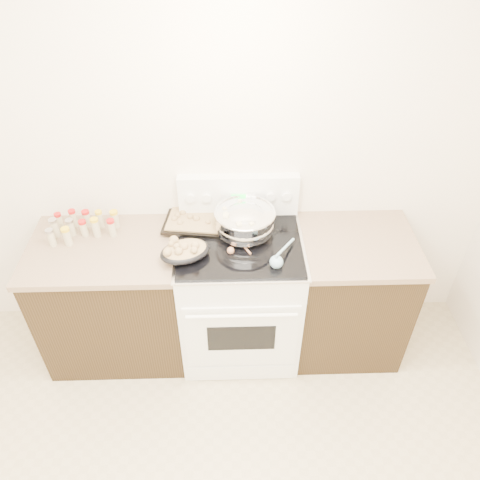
{
  "coord_description": "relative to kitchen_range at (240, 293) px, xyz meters",
  "views": [
    {
      "loc": [
        0.29,
        -0.74,
        2.76
      ],
      "look_at": [
        0.35,
        1.37,
        1.0
      ],
      "focal_mm": 35.0,
      "sensor_mm": 36.0,
      "label": 1
    }
  ],
  "objects": [
    {
      "name": "room_shell",
      "position": [
        -0.35,
        -1.42,
        1.21
      ],
      "size": [
        4.1,
        3.6,
        2.75
      ],
      "color": "white",
      "rests_on": "ground"
    },
    {
      "name": "roasting_pan",
      "position": [
        -0.32,
        -0.13,
        0.5
      ],
      "size": [
        0.35,
        0.29,
        0.11
      ],
      "color": "black",
      "rests_on": "kitchen_range"
    },
    {
      "name": "mixing_bowl",
      "position": [
        0.03,
        0.08,
        0.54
      ],
      "size": [
        0.4,
        0.4,
        0.22
      ],
      "color": "silver",
      "rests_on": "kitchen_range"
    },
    {
      "name": "counter_left",
      "position": [
        -0.83,
        0.01,
        -0.03
      ],
      "size": [
        0.93,
        0.67,
        0.92
      ],
      "color": "black",
      "rests_on": "ground"
    },
    {
      "name": "spice_jars",
      "position": [
        -0.98,
        0.13,
        0.49
      ],
      "size": [
        0.4,
        0.24,
        0.13
      ],
      "color": "#BFB28C",
      "rests_on": "counter_left"
    },
    {
      "name": "kitchen_range",
      "position": [
        0.0,
        0.0,
        0.0
      ],
      "size": [
        0.78,
        0.73,
        1.22
      ],
      "color": "white",
      "rests_on": "ground"
    },
    {
      "name": "wooden_spoon",
      "position": [
        -0.04,
        -0.06,
        0.46
      ],
      "size": [
        0.14,
        0.26,
        0.04
      ],
      "color": "#A96F4D",
      "rests_on": "kitchen_range"
    },
    {
      "name": "counter_right",
      "position": [
        0.73,
        0.01,
        -0.03
      ],
      "size": [
        0.73,
        0.67,
        0.92
      ],
      "color": "black",
      "rests_on": "ground"
    },
    {
      "name": "blue_ladle",
      "position": [
        0.21,
        -0.21,
        0.49
      ],
      "size": [
        0.17,
        0.25,
        0.1
      ],
      "color": "#80A9BF",
      "rests_on": "kitchen_range"
    },
    {
      "name": "baking_sheet",
      "position": [
        -0.26,
        0.19,
        0.47
      ],
      "size": [
        0.46,
        0.35,
        0.06
      ],
      "color": "black",
      "rests_on": "kitchen_range"
    }
  ]
}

